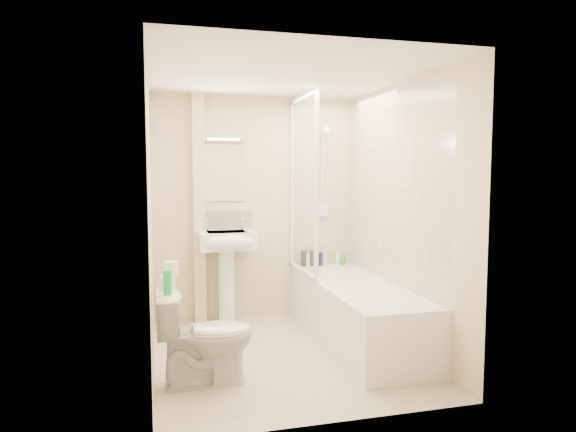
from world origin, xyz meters
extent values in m
plane|color=beige|center=(0.00, 0.00, 0.00)|extent=(2.50, 2.50, 0.00)
cube|color=beige|center=(0.00, 1.25, 1.20)|extent=(2.20, 0.02, 2.40)
cube|color=beige|center=(-1.10, 0.00, 1.20)|extent=(0.02, 2.50, 2.40)
cube|color=beige|center=(1.10, 0.00, 1.20)|extent=(0.02, 2.50, 2.40)
cube|color=white|center=(0.00, 0.00, 2.40)|extent=(2.20, 2.50, 0.02)
cube|color=beige|center=(0.75, 1.24, 1.42)|extent=(0.70, 0.01, 1.75)
cube|color=beige|center=(1.09, 0.20, 1.42)|extent=(0.01, 2.10, 1.75)
cube|color=beige|center=(-0.62, 1.19, 1.20)|extent=(0.12, 0.12, 2.40)
cube|color=beige|center=(-0.35, 1.24, 1.03)|extent=(0.60, 0.02, 0.30)
cube|color=white|center=(-0.35, 1.24, 1.58)|extent=(0.46, 0.01, 0.60)
cube|color=silver|center=(-0.35, 1.22, 1.95)|extent=(0.42, 0.07, 0.07)
cube|color=white|center=(0.75, 0.20, 0.28)|extent=(0.70, 2.10, 0.55)
cube|color=white|center=(0.75, 0.20, 0.49)|extent=(0.56, 1.96, 0.05)
cube|color=white|center=(0.40, 0.80, 1.45)|extent=(0.01, 0.90, 1.80)
cube|color=white|center=(0.40, 1.23, 1.45)|extent=(0.04, 0.04, 1.80)
cube|color=white|center=(0.40, 0.35, 1.45)|extent=(0.04, 0.04, 1.80)
cube|color=white|center=(0.40, 0.80, 2.33)|extent=(0.04, 0.90, 0.04)
cube|color=white|center=(0.40, 0.80, 0.57)|extent=(0.04, 0.90, 0.03)
cylinder|color=white|center=(0.75, 1.22, 1.55)|extent=(0.02, 0.02, 0.90)
cylinder|color=white|center=(0.75, 1.22, 1.10)|extent=(0.05, 0.05, 0.02)
cylinder|color=white|center=(0.75, 1.22, 2.00)|extent=(0.05, 0.05, 0.02)
cylinder|color=white|center=(0.75, 1.15, 2.03)|extent=(0.08, 0.11, 0.11)
cube|color=white|center=(0.75, 1.21, 1.17)|extent=(0.10, 0.05, 0.14)
cylinder|color=white|center=(0.73, 1.19, 1.60)|extent=(0.01, 0.13, 0.84)
cylinder|color=white|center=(-0.35, 1.08, 0.39)|extent=(0.17, 0.17, 0.77)
cube|color=white|center=(-0.35, 1.05, 0.89)|extent=(0.58, 0.44, 0.18)
ellipsoid|color=white|center=(-0.35, 0.88, 0.89)|extent=(0.58, 0.24, 0.18)
cube|color=silver|center=(-0.35, 1.05, 0.95)|extent=(0.40, 0.29, 0.04)
cylinder|color=white|center=(-0.54, 1.16, 1.03)|extent=(0.03, 0.03, 0.10)
cylinder|color=white|center=(-0.16, 1.16, 1.03)|extent=(0.03, 0.03, 0.10)
sphere|color=white|center=(-0.54, 1.16, 1.09)|extent=(0.04, 0.04, 0.04)
sphere|color=white|center=(-0.16, 1.16, 1.09)|extent=(0.04, 0.04, 0.04)
cylinder|color=black|center=(0.52, 1.16, 0.64)|extent=(0.07, 0.07, 0.17)
cylinder|color=white|center=(0.55, 1.16, 0.62)|extent=(0.06, 0.06, 0.14)
cylinder|color=black|center=(0.62, 1.16, 0.64)|extent=(0.06, 0.06, 0.17)
cylinder|color=navy|center=(0.70, 1.16, 0.62)|extent=(0.05, 0.05, 0.14)
cylinder|color=beige|center=(0.77, 1.16, 0.64)|extent=(0.05, 0.05, 0.18)
cylinder|color=silver|center=(0.91, 1.16, 0.62)|extent=(0.05, 0.05, 0.15)
cylinder|color=green|center=(0.97, 1.16, 0.60)|extent=(0.07, 0.07, 0.09)
imported|color=white|center=(-0.72, -0.42, 0.36)|extent=(0.41, 0.71, 0.72)
cylinder|color=white|center=(-0.99, -0.34, 0.77)|extent=(0.12, 0.12, 0.09)
cylinder|color=white|center=(-0.95, -0.33, 0.87)|extent=(0.11, 0.11, 0.11)
cylinder|color=green|center=(-0.99, -0.53, 0.81)|extent=(0.06, 0.06, 0.18)
camera|label=1|loc=(-1.06, -4.22, 1.60)|focal=32.00mm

